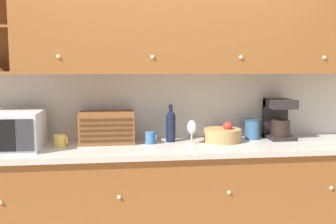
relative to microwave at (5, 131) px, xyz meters
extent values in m
cube|color=silver|center=(1.22, 0.33, 0.20)|extent=(5.57, 0.06, 2.60)
cube|color=brown|center=(1.22, 0.00, -0.64)|extent=(3.17, 0.61, 0.92)
cube|color=#B7B2A8|center=(1.22, -0.02, -0.16)|extent=(3.19, 0.64, 0.04)
sphere|color=white|center=(0.04, -0.31, -0.44)|extent=(0.03, 0.03, 0.03)
sphere|color=white|center=(0.83, -0.31, -0.44)|extent=(0.03, 0.03, 0.03)
sphere|color=white|center=(1.62, -0.31, -0.44)|extent=(0.03, 0.03, 0.03)
sphere|color=white|center=(2.41, -0.31, -0.44)|extent=(0.03, 0.03, 0.03)
cube|color=#B7B2A8|center=(1.22, 0.30, 0.14)|extent=(3.17, 0.01, 0.55)
cube|color=brown|center=(1.43, 0.14, 0.77)|extent=(2.75, 0.33, 0.72)
sphere|color=white|center=(0.40, -0.03, 0.54)|extent=(0.03, 0.03, 0.03)
sphere|color=white|center=(1.09, -0.03, 0.54)|extent=(0.03, 0.03, 0.03)
sphere|color=white|center=(1.78, -0.03, 0.54)|extent=(0.03, 0.03, 0.03)
sphere|color=white|center=(2.46, -0.03, 0.54)|extent=(0.03, 0.03, 0.03)
cube|color=silver|center=(0.00, 0.00, 0.00)|extent=(0.52, 0.41, 0.28)
cube|color=#2D2D33|center=(0.19, -0.21, 0.00)|extent=(0.11, 0.01, 0.22)
cylinder|color=gold|center=(0.38, 0.03, -0.09)|extent=(0.09, 0.09, 0.09)
torus|color=gold|center=(0.44, 0.03, -0.09)|extent=(0.01, 0.06, 0.06)
cube|color=brown|center=(0.74, 0.14, -0.01)|extent=(0.43, 0.25, 0.25)
cube|color=#432713|center=(0.74, 0.02, -0.09)|extent=(0.40, 0.01, 0.02)
cube|color=#432713|center=(0.74, 0.02, -0.05)|extent=(0.40, 0.01, 0.02)
cube|color=#432713|center=(0.74, 0.02, -0.01)|extent=(0.40, 0.01, 0.02)
cube|color=#432713|center=(0.74, 0.02, 0.03)|extent=(0.40, 0.01, 0.02)
cube|color=#432713|center=(0.74, 0.02, 0.07)|extent=(0.40, 0.01, 0.02)
cylinder|color=#38669E|center=(1.08, 0.07, -0.09)|extent=(0.08, 0.08, 0.10)
torus|color=#38669E|center=(1.12, 0.07, -0.09)|extent=(0.01, 0.07, 0.07)
cylinder|color=black|center=(1.25, 0.13, -0.04)|extent=(0.08, 0.08, 0.21)
sphere|color=black|center=(1.25, 0.13, 0.07)|extent=(0.08, 0.08, 0.08)
cylinder|color=black|center=(1.25, 0.13, 0.13)|extent=(0.03, 0.03, 0.07)
cylinder|color=silver|center=(1.41, 0.02, -0.14)|extent=(0.07, 0.07, 0.01)
cylinder|color=silver|center=(1.41, 0.02, -0.10)|extent=(0.01, 0.01, 0.08)
ellipsoid|color=silver|center=(1.41, 0.02, -0.01)|extent=(0.07, 0.07, 0.11)
cylinder|color=#A87F4C|center=(1.67, 0.07, -0.09)|extent=(0.30, 0.30, 0.11)
sphere|color=red|center=(1.71, 0.05, -0.01)|extent=(0.08, 0.08, 0.08)
cylinder|color=#33567A|center=(1.96, 0.16, -0.06)|extent=(0.13, 0.13, 0.16)
cylinder|color=navy|center=(1.96, 0.16, 0.02)|extent=(0.13, 0.13, 0.01)
cube|color=black|center=(2.18, 0.13, -0.13)|extent=(0.21, 0.25, 0.03)
cylinder|color=black|center=(2.18, 0.11, -0.04)|extent=(0.16, 0.16, 0.14)
cube|color=black|center=(2.18, 0.23, 0.03)|extent=(0.21, 0.06, 0.34)
cube|color=black|center=(2.18, 0.13, 0.16)|extent=(0.21, 0.25, 0.07)
camera|label=1|loc=(0.84, -2.85, 0.47)|focal=40.00mm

